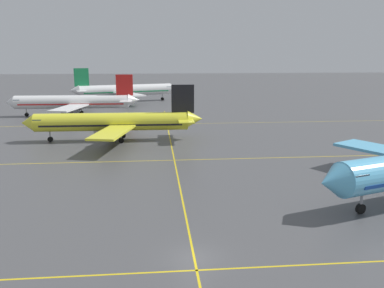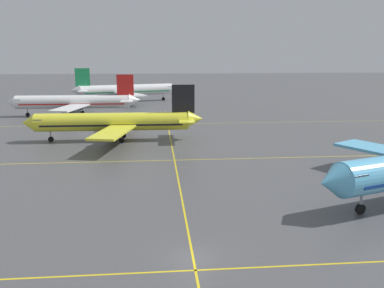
% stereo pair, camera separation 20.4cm
% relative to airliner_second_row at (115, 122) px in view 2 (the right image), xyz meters
% --- Properties ---
extents(ground_plane, '(600.00, 600.00, 0.00)m').
position_rel_airliner_second_row_xyz_m(ground_plane, '(10.44, -46.72, -3.59)').
color(ground_plane, '#4C4C4F').
extents(airliner_second_row, '(33.75, 29.21, 10.52)m').
position_rel_airliner_second_row_xyz_m(airliner_second_row, '(0.00, 0.00, 0.00)').
color(airliner_second_row, yellow).
rests_on(airliner_second_row, ground).
extents(airliner_third_row, '(34.65, 29.97, 10.80)m').
position_rel_airliner_second_row_xyz_m(airliner_third_row, '(-13.37, 32.30, 0.09)').
color(airliner_third_row, white).
rests_on(airliner_third_row, ground).
extents(airliner_far_left_stand, '(36.29, 30.93, 11.45)m').
position_rel_airliner_second_row_xyz_m(airliner_far_left_stand, '(-2.14, 63.10, 0.32)').
color(airliner_far_left_stand, white).
rests_on(airliner_far_left_stand, ground).
extents(taxiway_markings, '(146.78, 109.63, 0.01)m').
position_rel_airliner_second_row_xyz_m(taxiway_markings, '(10.44, -15.49, -3.59)').
color(taxiway_markings, yellow).
rests_on(taxiway_markings, ground).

